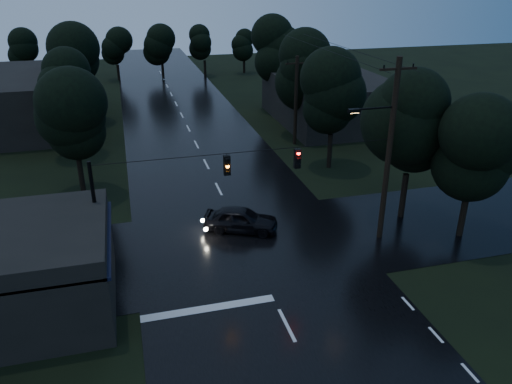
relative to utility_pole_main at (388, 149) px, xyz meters
name	(u,v)px	position (x,y,z in m)	size (l,w,h in m)	color
main_road	(196,145)	(-7.41, 19.00, -5.26)	(12.00, 120.00, 0.02)	black
cross_street	(247,245)	(-7.41, 1.00, -5.26)	(60.00, 9.00, 0.02)	black
building_far_right	(330,99)	(6.59, 23.00, -3.06)	(10.00, 14.00, 4.40)	black
building_far_left	(34,100)	(-21.41, 29.00, -2.76)	(10.00, 16.00, 5.00)	black
utility_pole_main	(388,149)	(0.00, 0.00, 0.00)	(3.50, 0.30, 10.00)	black
utility_pole_far	(296,100)	(0.89, 17.00, -1.38)	(2.00, 0.30, 7.50)	black
anchor_pole_left	(97,221)	(-14.91, 0.00, -2.26)	(0.18, 0.18, 6.00)	black
span_signals	(262,161)	(-6.85, -0.01, -0.01)	(15.00, 0.37, 1.12)	black
tree_corner_near	(413,122)	(2.59, 2.00, 0.74)	(4.48, 4.48, 9.44)	black
tree_corner_far	(475,148)	(4.59, -1.00, -0.02)	(3.92, 3.92, 8.26)	black
tree_left_a	(72,117)	(-16.41, 11.00, -0.02)	(3.92, 3.92, 8.26)	black
tree_left_b	(70,86)	(-17.01, 19.00, 0.36)	(4.20, 4.20, 8.85)	black
tree_left_c	(70,61)	(-17.61, 29.00, 0.74)	(4.48, 4.48, 9.44)	black
tree_right_a	(333,95)	(1.59, 11.00, 0.36)	(4.20, 4.20, 8.85)	black
tree_right_b	(303,70)	(2.19, 19.00, 0.74)	(4.48, 4.48, 9.44)	black
tree_right_c	(276,49)	(2.79, 29.00, 1.11)	(4.76, 4.76, 10.03)	black
car	(241,219)	(-7.31, 2.78, -4.54)	(1.70, 4.22, 1.44)	black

